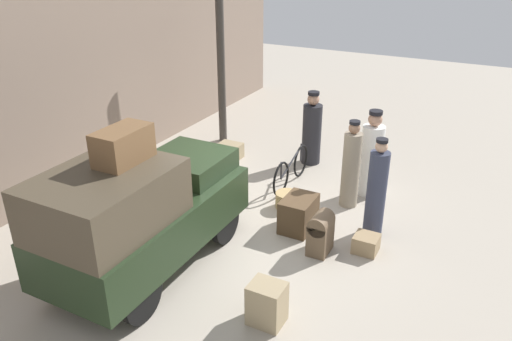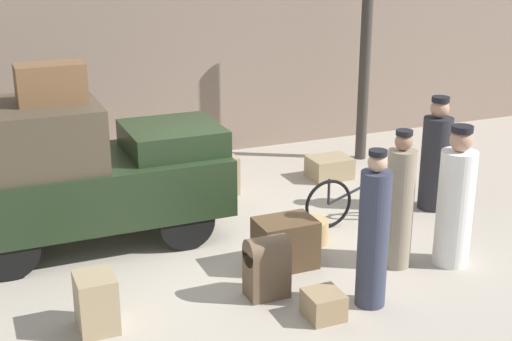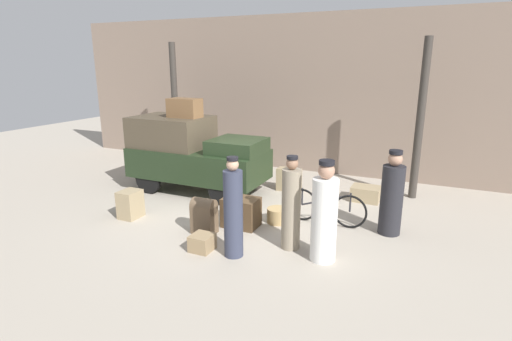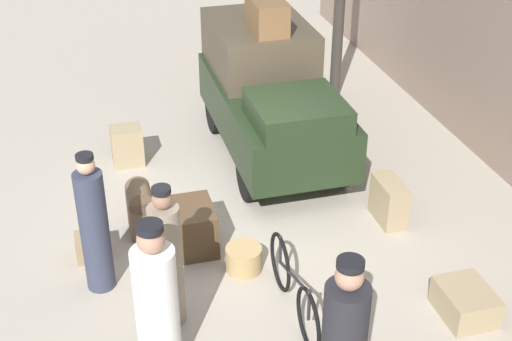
{
  "view_description": "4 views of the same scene",
  "coord_description": "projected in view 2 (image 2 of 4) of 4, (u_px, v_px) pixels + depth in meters",
  "views": [
    {
      "loc": [
        -6.67,
        -3.38,
        4.55
      ],
      "look_at": [
        0.2,
        0.2,
        0.95
      ],
      "focal_mm": 35.0,
      "sensor_mm": 36.0,
      "label": 1
    },
    {
      "loc": [
        -3.05,
        -7.53,
        3.8
      ],
      "look_at": [
        0.2,
        0.2,
        0.95
      ],
      "focal_mm": 50.0,
      "sensor_mm": 36.0,
      "label": 2
    },
    {
      "loc": [
        3.59,
        -7.23,
        3.17
      ],
      "look_at": [
        0.2,
        0.2,
        0.95
      ],
      "focal_mm": 28.0,
      "sensor_mm": 36.0,
      "label": 3
    },
    {
      "loc": [
        7.35,
        -1.75,
        5.29
      ],
      "look_at": [
        0.2,
        0.2,
        0.95
      ],
      "focal_mm": 50.0,
      "sensor_mm": 36.0,
      "label": 4
    }
  ],
  "objects": [
    {
      "name": "porter_standing_middle",
      "position": [
        373.0,
        235.0,
        7.37
      ],
      "size": [
        0.32,
        0.32,
        1.72
      ],
      "color": "#33384C",
      "rests_on": "ground"
    },
    {
      "name": "trunk_wicker_pale",
      "position": [
        218.0,
        177.0,
        10.65
      ],
      "size": [
        0.6,
        0.29,
        0.58
      ],
      "color": "#9E8966",
      "rests_on": "ground"
    },
    {
      "name": "trunk_barrel_dark",
      "position": [
        267.0,
        265.0,
        7.67
      ],
      "size": [
        0.45,
        0.31,
        0.7
      ],
      "color": "brown",
      "rests_on": "ground"
    },
    {
      "name": "trunk_large_brown",
      "position": [
        330.0,
        168.0,
        11.42
      ],
      "size": [
        0.65,
        0.52,
        0.34
      ],
      "color": "#9E8966",
      "rests_on": "ground"
    },
    {
      "name": "suitcase_black_upright",
      "position": [
        96.0,
        302.0,
        7.05
      ],
      "size": [
        0.38,
        0.45,
        0.58
      ],
      "color": "#9E8966",
      "rests_on": "ground"
    },
    {
      "name": "suitcase_small_leather",
      "position": [
        285.0,
        243.0,
        8.39
      ],
      "size": [
        0.69,
        0.5,
        0.59
      ],
      "color": "#4C3823",
      "rests_on": "ground"
    },
    {
      "name": "conductor_in_dark_uniform",
      "position": [
        436.0,
        159.0,
        10.01
      ],
      "size": [
        0.42,
        0.42,
        1.63
      ],
      "color": "#232328",
      "rests_on": "ground"
    },
    {
      "name": "truck",
      "position": [
        74.0,
        170.0,
        8.76
      ],
      "size": [
        3.4,
        1.53,
        1.86
      ],
      "color": "black",
      "rests_on": "ground"
    },
    {
      "name": "suitcase_tan_flat",
      "position": [
        324.0,
        305.0,
        7.31
      ],
      "size": [
        0.37,
        0.38,
        0.29
      ],
      "color": "#937A56",
      "rests_on": "ground"
    },
    {
      "name": "ground_plane",
      "position": [
        247.0,
        249.0,
        8.92
      ],
      "size": [
        30.0,
        30.0,
        0.0
      ],
      "primitive_type": "plane",
      "color": "#A89E8E"
    },
    {
      "name": "canopy_pillar_right",
      "position": [
        365.0,
        51.0,
        11.86
      ],
      "size": [
        0.19,
        0.19,
        3.73
      ],
      "color": "#38332D",
      "rests_on": "ground"
    },
    {
      "name": "bicycle",
      "position": [
        360.0,
        198.0,
        9.62
      ],
      "size": [
        1.66,
        0.04,
        0.73
      ],
      "color": "black",
      "rests_on": "ground"
    },
    {
      "name": "wicker_basket",
      "position": [
        311.0,
        231.0,
        9.07
      ],
      "size": [
        0.43,
        0.43,
        0.3
      ],
      "color": "tan",
      "rests_on": "ground"
    },
    {
      "name": "station_building_facade",
      "position": [
        154.0,
        28.0,
        11.75
      ],
      "size": [
        16.0,
        0.15,
        4.5
      ],
      "color": "gray",
      "rests_on": "ground"
    },
    {
      "name": "trunk_on_truck_roof",
      "position": [
        51.0,
        83.0,
        8.34
      ],
      "size": [
        0.79,
        0.46,
        0.46
      ],
      "color": "brown",
      "rests_on": "truck"
    },
    {
      "name": "porter_carrying_trunk",
      "position": [
        399.0,
        205.0,
        8.25
      ],
      "size": [
        0.33,
        0.33,
        1.67
      ],
      "color": "gray",
      "rests_on": "ground"
    },
    {
      "name": "porter_with_bicycle",
      "position": [
        455.0,
        203.0,
        8.31
      ],
      "size": [
        0.42,
        0.42,
        1.7
      ],
      "color": "white",
      "rests_on": "ground"
    }
  ]
}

